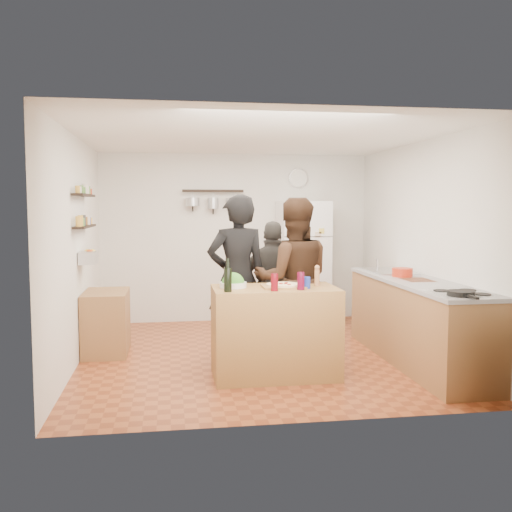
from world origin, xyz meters
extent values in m
plane|color=brown|center=(0.00, 0.00, 0.00)|extent=(4.20, 4.20, 0.00)
plane|color=white|center=(0.00, 0.00, 2.50)|extent=(4.20, 4.20, 0.00)
plane|color=silver|center=(0.00, 2.10, 1.25)|extent=(4.00, 0.00, 4.00)
plane|color=silver|center=(-2.00, 0.00, 1.25)|extent=(0.00, 4.20, 4.20)
plane|color=silver|center=(2.00, 0.00, 1.25)|extent=(0.00, 4.20, 4.20)
cube|color=olive|center=(0.06, -0.81, 0.46)|extent=(1.25, 0.72, 0.91)
cube|color=olive|center=(0.14, -0.83, 0.92)|extent=(0.42, 0.34, 0.02)
cylinder|color=beige|center=(0.14, -0.83, 0.94)|extent=(0.34, 0.34, 0.02)
cylinder|color=silver|center=(-0.36, -0.76, 0.94)|extent=(0.27, 0.27, 0.05)
cylinder|color=black|center=(-0.44, -1.03, 1.03)|extent=(0.08, 0.08, 0.23)
cylinder|color=#5D0810|center=(0.01, -1.05, 1.00)|extent=(0.07, 0.07, 0.17)
cylinder|color=#4E061D|center=(0.28, -1.01, 1.00)|extent=(0.07, 0.07, 0.18)
cylinder|color=#A87046|center=(0.51, -0.76, 0.99)|extent=(0.05, 0.05, 0.17)
cylinder|color=navy|center=(0.36, -0.93, 0.97)|extent=(0.07, 0.07, 0.11)
imported|color=black|center=(-0.25, -0.19, 0.93)|extent=(0.73, 0.53, 1.86)
imported|color=black|center=(0.36, -0.29, 0.91)|extent=(0.94, 0.77, 1.82)
imported|color=#2D2B28|center=(0.23, 0.20, 0.78)|extent=(0.98, 0.63, 1.55)
cube|color=#9E7042|center=(1.70, -0.55, 0.45)|extent=(0.63, 2.63, 0.90)
cube|color=white|center=(1.70, -1.50, 0.91)|extent=(0.60, 0.62, 0.02)
cylinder|color=black|center=(1.60, -1.67, 0.94)|extent=(0.24, 0.24, 0.05)
cube|color=silver|center=(1.70, 0.30, 0.92)|extent=(0.50, 0.80, 0.03)
cube|color=brown|center=(1.70, -0.54, 0.91)|extent=(0.30, 0.40, 0.02)
cylinder|color=red|center=(1.65, -0.24, 0.97)|extent=(0.23, 0.23, 0.10)
cube|color=white|center=(0.95, 1.75, 0.90)|extent=(0.70, 0.68, 1.80)
cylinder|color=silver|center=(0.95, 2.08, 2.15)|extent=(0.30, 0.03, 0.30)
cube|color=black|center=(-1.93, 0.20, 1.50)|extent=(0.12, 1.00, 0.02)
cube|color=black|center=(-1.93, 0.20, 1.85)|extent=(0.12, 1.00, 0.02)
cube|color=silver|center=(-1.90, 0.20, 1.15)|extent=(0.18, 0.35, 0.14)
cube|color=#9A6F40|center=(-1.74, 0.39, 0.36)|extent=(0.50, 0.80, 0.73)
cube|color=black|center=(-0.35, 2.00, 1.95)|extent=(0.90, 0.04, 0.04)
camera|label=1|loc=(-0.99, -6.41, 1.73)|focal=40.00mm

